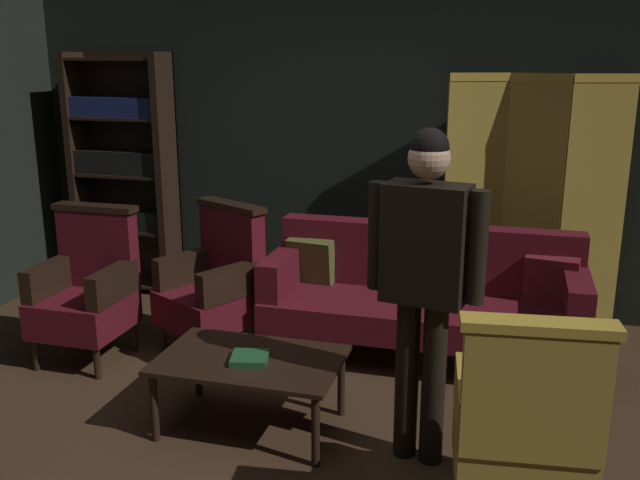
% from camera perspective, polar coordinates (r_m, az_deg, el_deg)
% --- Properties ---
extents(ground_plane, '(10.00, 10.00, 0.00)m').
position_cam_1_polar(ground_plane, '(3.82, -3.38, -16.99)').
color(ground_plane, '#3D2819').
extents(back_wall, '(7.20, 0.10, 2.80)m').
position_cam_1_polar(back_wall, '(5.65, 4.56, 8.60)').
color(back_wall, black).
rests_on(back_wall, ground_plane).
extents(folding_screen, '(1.30, 0.22, 1.90)m').
position_cam_1_polar(folding_screen, '(5.38, 17.04, 3.20)').
color(folding_screen, '#B29338').
rests_on(folding_screen, ground_plane).
extents(bookshelf, '(0.90, 0.32, 2.05)m').
position_cam_1_polar(bookshelf, '(6.24, -15.84, 5.56)').
color(bookshelf, black).
rests_on(bookshelf, ground_plane).
extents(velvet_couch, '(2.12, 0.78, 0.88)m').
position_cam_1_polar(velvet_couch, '(4.81, 8.46, -4.28)').
color(velvet_couch, black).
rests_on(velvet_couch, ground_plane).
extents(coffee_table, '(1.00, 0.64, 0.42)m').
position_cam_1_polar(coffee_table, '(3.88, -5.77, -10.24)').
color(coffee_table, black).
rests_on(coffee_table, ground_plane).
extents(armchair_gilt_accent, '(0.64, 0.64, 1.04)m').
position_cam_1_polar(armchair_gilt_accent, '(3.17, 16.44, -14.62)').
color(armchair_gilt_accent, gold).
rests_on(armchair_gilt_accent, ground_plane).
extents(armchair_wing_left, '(0.60, 0.58, 1.04)m').
position_cam_1_polar(armchair_wing_left, '(4.96, -18.60, -3.85)').
color(armchair_wing_left, black).
rests_on(armchair_wing_left, ground_plane).
extents(armchair_wing_right, '(0.78, 0.78, 1.04)m').
position_cam_1_polar(armchair_wing_right, '(4.85, -8.63, -3.61)').
color(armchair_wing_right, black).
rests_on(armchair_wing_right, ground_plane).
extents(standing_figure, '(0.58, 0.28, 1.70)m').
position_cam_1_polar(standing_figure, '(3.38, 8.61, -2.33)').
color(standing_figure, black).
rests_on(standing_figure, ground_plane).
extents(book_green_cloth, '(0.23, 0.23, 0.04)m').
position_cam_1_polar(book_green_cloth, '(3.81, -5.80, -9.66)').
color(book_green_cloth, '#1E4C28').
rests_on(book_green_cloth, coffee_table).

